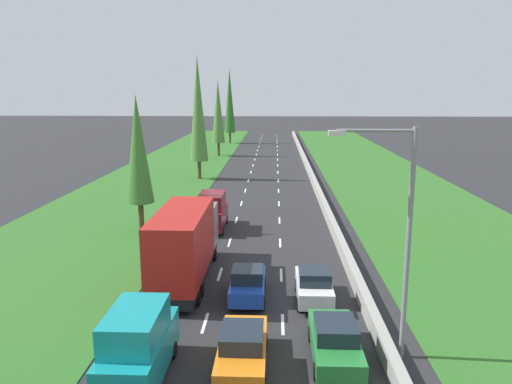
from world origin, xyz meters
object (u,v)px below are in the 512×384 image
at_px(teal_van_left_lane, 138,345).
at_px(maroon_van_left_lane, 212,211).
at_px(poplar_tree_fifth, 230,101).
at_px(green_sedan_right_lane, 335,340).
at_px(poplar_tree_third, 198,109).
at_px(orange_sedan_centre_lane, 242,348).
at_px(street_light_mast, 400,228).
at_px(blue_hatchback_centre_lane, 248,283).
at_px(red_box_truck_left_lane, 186,243).
at_px(poplar_tree_second, 138,150).
at_px(white_hatchback_right_lane, 314,285).
at_px(poplar_tree_fourth, 218,112).

bearing_deg(teal_van_left_lane, maroon_van_left_lane, 89.65).
relative_size(maroon_van_left_lane, poplar_tree_fifth, 0.33).
bearing_deg(teal_van_left_lane, green_sedan_right_lane, 13.29).
relative_size(poplar_tree_third, poplar_tree_fifth, 0.98).
bearing_deg(orange_sedan_centre_lane, street_light_mast, 10.25).
bearing_deg(poplar_tree_third, blue_hatchback_centre_lane, -77.37).
xyz_separation_m(blue_hatchback_centre_lane, street_light_mast, (5.96, -5.18, 4.40)).
relative_size(orange_sedan_centre_lane, red_box_truck_left_lane, 0.48).
bearing_deg(poplar_tree_third, red_box_truck_left_lane, -82.58).
bearing_deg(maroon_van_left_lane, red_box_truck_left_lane, -90.72).
distance_m(blue_hatchback_centre_lane, poplar_tree_third, 35.80).
relative_size(orange_sedan_centre_lane, street_light_mast, 0.50).
xyz_separation_m(teal_van_left_lane, blue_hatchback_centre_lane, (3.50, 7.20, -0.56)).
xyz_separation_m(red_box_truck_left_lane, street_light_mast, (9.47, -7.46, 3.05)).
xyz_separation_m(orange_sedan_centre_lane, poplar_tree_second, (-8.75, 18.18, 5.27)).
bearing_deg(street_light_mast, orange_sedan_centre_lane, -169.75).
bearing_deg(maroon_van_left_lane, poplar_tree_third, 101.22).
height_order(red_box_truck_left_lane, maroon_van_left_lane, red_box_truck_left_lane).
distance_m(teal_van_left_lane, white_hatchback_right_lane, 9.82).
height_order(green_sedan_right_lane, poplar_tree_fifth, poplar_tree_fifth).
height_order(green_sedan_right_lane, white_hatchback_right_lane, white_hatchback_right_lane).
relative_size(orange_sedan_centre_lane, maroon_van_left_lane, 0.92).
distance_m(teal_van_left_lane, green_sedan_right_lane, 7.38).
distance_m(poplar_tree_second, poplar_tree_third, 22.37).
height_order(teal_van_left_lane, maroon_van_left_lane, same).
relative_size(poplar_tree_second, poplar_tree_fifth, 0.69).
distance_m(orange_sedan_centre_lane, poplar_tree_third, 41.83).
bearing_deg(maroon_van_left_lane, orange_sedan_centre_lane, -79.41).
relative_size(teal_van_left_lane, poplar_tree_third, 0.34).
xyz_separation_m(teal_van_left_lane, poplar_tree_third, (-4.16, 41.38, 6.83)).
bearing_deg(red_box_truck_left_lane, white_hatchback_right_lane, -19.39).
bearing_deg(blue_hatchback_centre_lane, red_box_truck_left_lane, 146.97).
relative_size(red_box_truck_left_lane, poplar_tree_fourth, 0.78).
height_order(red_box_truck_left_lane, poplar_tree_fifth, poplar_tree_fifth).
distance_m(poplar_tree_fourth, street_light_mast, 62.20).
distance_m(red_box_truck_left_lane, poplar_tree_fourth, 53.56).
height_order(orange_sedan_centre_lane, poplar_tree_fifth, poplar_tree_fifth).
height_order(green_sedan_right_lane, red_box_truck_left_lane, red_box_truck_left_lane).
distance_m(poplar_tree_fifth, street_light_mast, 81.59).
xyz_separation_m(teal_van_left_lane, poplar_tree_fourth, (-4.31, 62.65, 5.66)).
height_order(maroon_van_left_lane, street_light_mast, street_light_mast).
distance_m(green_sedan_right_lane, poplar_tree_fourth, 62.34).
xyz_separation_m(orange_sedan_centre_lane, red_box_truck_left_lane, (-3.65, 8.52, 1.37)).
distance_m(red_box_truck_left_lane, poplar_tree_fifth, 73.29).
bearing_deg(blue_hatchback_centre_lane, white_hatchback_right_lane, -1.86).
bearing_deg(maroon_van_left_lane, white_hatchback_right_lane, -62.35).
bearing_deg(teal_van_left_lane, poplar_tree_second, 104.96).
height_order(teal_van_left_lane, red_box_truck_left_lane, red_box_truck_left_lane).
height_order(green_sedan_right_lane, street_light_mast, street_light_mast).
xyz_separation_m(maroon_van_left_lane, poplar_tree_fourth, (-4.42, 42.86, 5.66)).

